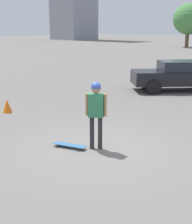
% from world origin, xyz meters
% --- Properties ---
extents(ground_plane, '(220.00, 220.00, 0.00)m').
position_xyz_m(ground_plane, '(0.00, 0.00, 0.00)').
color(ground_plane, slate).
extents(person, '(0.44, 0.40, 1.76)m').
position_xyz_m(person, '(0.00, 0.00, 1.13)').
color(person, '#262628').
rests_on(person, ground_plane).
extents(skateboard, '(0.91, 0.55, 0.09)m').
position_xyz_m(skateboard, '(-0.52, -0.47, 0.07)').
color(skateboard, '#336693').
rests_on(skateboard, ground_plane).
extents(car_parked_near, '(4.13, 4.52, 1.48)m').
position_xyz_m(car_parked_near, '(-2.98, 8.31, 0.78)').
color(car_parked_near, black).
rests_on(car_parked_near, ground_plane).
extents(tree_distant, '(4.88, 4.88, 6.88)m').
position_xyz_m(tree_distant, '(-22.46, 40.91, 4.42)').
color(tree_distant, brown).
rests_on(tree_distant, ground_plane).
extents(traffic_cone, '(0.36, 0.36, 0.49)m').
position_xyz_m(traffic_cone, '(-4.90, 0.04, 0.24)').
color(traffic_cone, orange).
rests_on(traffic_cone, ground_plane).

